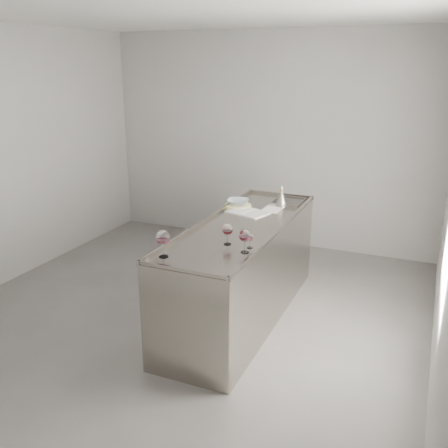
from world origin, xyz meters
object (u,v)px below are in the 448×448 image
at_px(counter, 242,271).
at_px(wine_glass_small, 250,238).
at_px(wine_glass_left, 163,238).
at_px(ceramic_bowl, 238,202).
at_px(wine_funnel, 281,199).
at_px(wine_glass_right, 245,236).
at_px(wine_glass_middle, 228,230).
at_px(notebook, 248,212).

xyz_separation_m(counter, wine_glass_small, (0.27, -0.53, 0.56)).
bearing_deg(wine_glass_left, ceramic_bowl, 90.03).
bearing_deg(wine_funnel, wine_glass_right, -84.45).
height_order(counter, wine_funnel, wine_funnel).
xyz_separation_m(wine_glass_right, wine_funnel, (-0.14, 1.43, -0.07)).
bearing_deg(wine_glass_left, wine_funnel, 76.91).
xyz_separation_m(wine_glass_left, wine_glass_right, (0.55, 0.34, -0.02)).
bearing_deg(counter, wine_glass_left, -105.58).
height_order(wine_glass_middle, wine_glass_right, wine_glass_right).
bearing_deg(wine_glass_left, counter, 74.42).
height_order(wine_glass_right, wine_funnel, wine_funnel).
bearing_deg(ceramic_bowl, wine_glass_middle, -72.37).
height_order(counter, notebook, counter).
relative_size(wine_glass_right, notebook, 0.43).
bearing_deg(wine_funnel, wine_glass_small, -83.98).
xyz_separation_m(wine_glass_right, notebook, (-0.37, 1.05, -0.13)).
distance_m(wine_glass_left, wine_glass_right, 0.65).
xyz_separation_m(ceramic_bowl, wine_funnel, (0.41, 0.21, 0.02)).
relative_size(wine_glass_left, notebook, 0.48).
height_order(wine_glass_middle, ceramic_bowl, wine_glass_middle).
bearing_deg(wine_glass_right, ceramic_bowl, 114.30).
relative_size(notebook, wine_funnel, 2.00).
xyz_separation_m(wine_glass_left, notebook, (0.18, 1.39, -0.15)).
height_order(wine_glass_small, ceramic_bowl, wine_glass_small).
bearing_deg(wine_glass_middle, ceramic_bowl, 107.63).
relative_size(counter, notebook, 5.33).
bearing_deg(counter, wine_glass_small, -62.73).
bearing_deg(wine_glass_right, counter, 113.12).
relative_size(counter, wine_funnel, 10.66).
xyz_separation_m(wine_glass_left, wine_funnel, (0.41, 1.77, -0.08)).
bearing_deg(wine_funnel, wine_glass_left, -103.09).
bearing_deg(wine_glass_middle, wine_glass_right, -30.08).
distance_m(wine_glass_middle, notebook, 0.96).
xyz_separation_m(wine_glass_middle, notebook, (-0.17, 0.93, -0.12)).
bearing_deg(wine_glass_left, wine_glass_small, 39.37).
xyz_separation_m(wine_glass_middle, wine_glass_right, (0.20, -0.12, 0.01)).
distance_m(wine_glass_right, wine_funnel, 1.43).
height_order(wine_glass_left, wine_glass_small, wine_glass_left).
bearing_deg(wine_glass_middle, counter, 98.12).
bearing_deg(wine_funnel, notebook, -121.63).
height_order(wine_glass_left, ceramic_bowl, wine_glass_left).
bearing_deg(wine_funnel, ceramic_bowl, -153.29).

